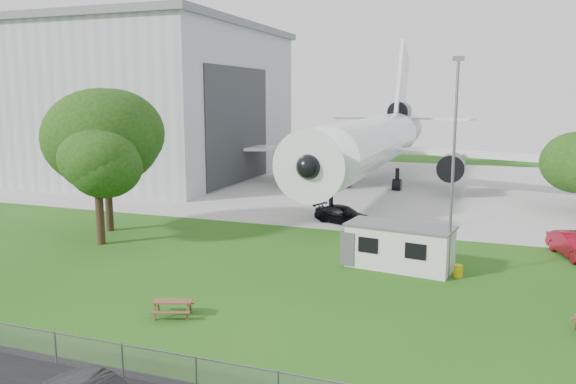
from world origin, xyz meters
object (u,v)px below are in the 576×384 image
(site_cabin, at_px, (400,246))
(picnic_west, at_px, (173,316))
(airliner, at_px, (374,140))
(hangar, at_px, (101,101))

(site_cabin, height_order, picnic_west, site_cabin)
(airliner, bearing_deg, hangar, 179.78)
(hangar, relative_size, airliner, 0.90)
(hangar, xyz_separation_m, airliner, (35.97, -0.14, -4.14))
(hangar, height_order, picnic_west, hangar)
(site_cabin, xyz_separation_m, picnic_west, (-8.70, -11.02, -1.31))
(hangar, distance_m, picnic_west, 53.64)
(picnic_west, bearing_deg, site_cabin, 32.03)
(airliner, relative_size, site_cabin, 6.90)
(airliner, distance_m, site_cabin, 29.91)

